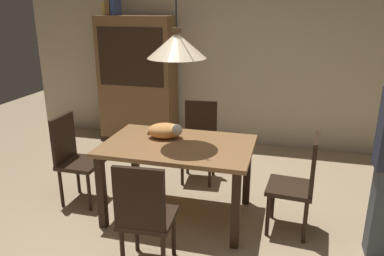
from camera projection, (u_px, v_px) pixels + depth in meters
ground at (182, 237)px, 3.40m from camera, size 10.00×10.00×0.00m
back_wall at (233, 45)px, 5.38m from camera, size 6.40×0.10×2.90m
dining_table at (178, 154)px, 3.57m from camera, size 1.40×0.90×0.75m
chair_right_side at (300, 181)px, 3.33m from camera, size 0.43×0.43×0.93m
chair_left_side at (74, 155)px, 3.89m from camera, size 0.40×0.40×0.93m
chair_far_back at (199, 137)px, 4.42m from camera, size 0.43×0.43×0.93m
chair_near_front at (145, 214)px, 2.81m from camera, size 0.43×0.43×0.93m
cat_sleeping at (166, 131)px, 3.67m from camera, size 0.40×0.28×0.16m
pendant_lamp at (177, 45)px, 3.26m from camera, size 0.52×0.52×1.30m
hutch_bookcase at (138, 83)px, 5.58m from camera, size 1.12×0.45×1.85m
book_yellow_short at (107, 9)px, 5.36m from camera, size 0.04×0.20×0.18m
book_brown_thick at (111, 7)px, 5.34m from camera, size 0.06×0.24×0.22m
book_blue_wide at (116, 6)px, 5.31m from camera, size 0.06×0.24×0.24m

